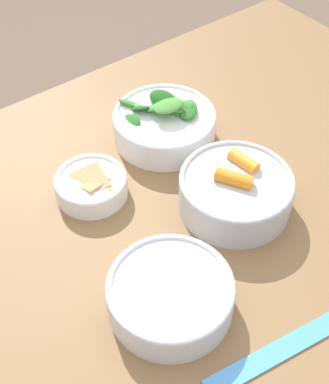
{
  "coord_description": "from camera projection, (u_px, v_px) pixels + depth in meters",
  "views": [
    {
      "loc": [
        0.41,
        0.48,
        1.41
      ],
      "look_at": [
        0.06,
        0.01,
        0.78
      ],
      "focal_mm": 50.0,
      "sensor_mm": 36.0,
      "label": 1
    }
  ],
  "objects": [
    {
      "name": "bowl_carrots",
      "position": [
        235.0,
        190.0,
        0.86
      ],
      "size": [
        0.18,
        0.18,
        0.08
      ],
      "color": "silver",
      "rests_on": "dining_table"
    },
    {
      "name": "ground_plane",
      "position": [
        180.0,
        376.0,
        1.46
      ],
      "size": [
        10.0,
        10.0,
        0.0
      ],
      "primitive_type": "plane",
      "color": "brown"
    },
    {
      "name": "dining_table",
      "position": [
        186.0,
        231.0,
        1.0
      ],
      "size": [
        1.19,
        0.78,
        0.75
      ],
      "color": "olive",
      "rests_on": "ground_plane"
    },
    {
      "name": "bowl_cookies",
      "position": [
        91.0,
        185.0,
        0.88
      ],
      "size": [
        0.12,
        0.12,
        0.04
      ],
      "color": "white",
      "rests_on": "dining_table"
    },
    {
      "name": "bowl_greens",
      "position": [
        164.0,
        123.0,
        0.98
      ],
      "size": [
        0.19,
        0.19,
        0.09
      ],
      "color": "white",
      "rests_on": "dining_table"
    },
    {
      "name": "ruler",
      "position": [
        300.0,
        340.0,
        0.72
      ],
      "size": [
        0.29,
        0.07,
        0.0
      ],
      "color": "#4C99E0",
      "rests_on": "dining_table"
    },
    {
      "name": "bowl_beans_hotdog",
      "position": [
        170.0,
        296.0,
        0.73
      ],
      "size": [
        0.18,
        0.18,
        0.06
      ],
      "color": "silver",
      "rests_on": "dining_table"
    }
  ]
}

